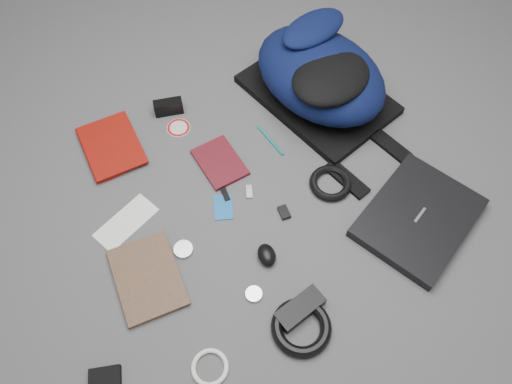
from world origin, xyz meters
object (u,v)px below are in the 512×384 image
backpack (320,74)px  compact_camera (169,107)px  comic_book (117,289)px  power_brick (300,309)px  laptop (418,218)px  pouch (105,383)px  textbook_red (85,156)px  dvd_case (220,162)px  mouse (267,255)px

backpack → compact_camera: size_ratio=5.59×
comic_book → power_brick: 0.52m
laptop → pouch: bearing=157.6°
laptop → compact_camera: bearing=100.8°
backpack → textbook_red: size_ratio=2.30×
laptop → dvd_case: (-0.44, 0.47, -0.01)m
laptop → mouse: bearing=144.1°
backpack → pouch: bearing=-163.1°
backpack → mouse: bearing=-148.0°
backpack → pouch: backpack is taller
dvd_case → mouse: bearing=-97.0°
backpack → compact_camera: 0.53m
dvd_case → power_brick: (-0.02, -0.55, 0.01)m
mouse → dvd_case: bearing=96.6°
textbook_red → pouch: (-0.18, -0.71, -0.00)m
pouch → laptop: bearing=0.6°
compact_camera → pouch: compact_camera is taller
compact_camera → pouch: (-0.50, -0.76, -0.02)m
comic_book → compact_camera: bearing=59.2°
compact_camera → backpack: bearing=-4.8°
laptop → textbook_red: bearing=116.8°
mouse → power_brick: mouse is taller
laptop → comic_book: laptop is taller
backpack → compact_camera: bearing=146.3°
backpack → mouse: size_ratio=7.59×
comic_book → dvd_case: size_ratio=1.38×
mouse → pouch: 0.55m
comic_book → compact_camera: compact_camera is taller
textbook_red → dvd_case: (0.38, -0.22, -0.01)m
compact_camera → mouse: size_ratio=1.36×
textbook_red → pouch: textbook_red is taller
textbook_red → pouch: size_ratio=2.97×
laptop → dvd_case: size_ratio=2.03×
mouse → pouch: (-0.53, -0.12, -0.01)m
comic_book → compact_camera: size_ratio=2.49×
comic_book → pouch: size_ratio=3.04×
laptop → compact_camera: size_ratio=3.67×
laptop → mouse: (-0.47, 0.11, 0.00)m
mouse → pouch: bearing=-157.2°
pouch → dvd_case: bearing=41.0°
textbook_red → comic_book: textbook_red is taller
dvd_case → compact_camera: compact_camera is taller
textbook_red → compact_camera: 0.33m
compact_camera → pouch: 0.91m
comic_book → backpack: bearing=26.8°
dvd_case → mouse: mouse is taller
textbook_red → mouse: mouse is taller
compact_camera → comic_book: bearing=-110.2°
backpack → compact_camera: backpack is taller
backpack → laptop: 0.58m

